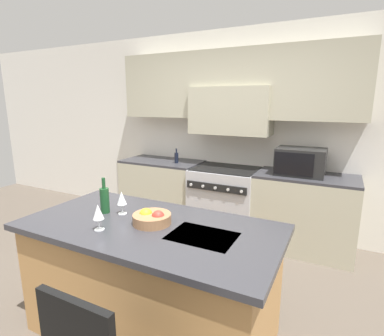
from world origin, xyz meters
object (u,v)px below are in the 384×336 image
at_px(fruit_bowl, 152,218).
at_px(wine_glass_near, 98,213).
at_px(wine_bottle, 105,200).
at_px(oil_bottle_on_counter, 176,157).
at_px(wine_glass_far, 122,199).
at_px(microwave, 300,162).
at_px(range_stove, 225,202).

bearing_deg(fruit_bowl, wine_glass_near, -135.83).
height_order(wine_bottle, wine_glass_near, wine_bottle).
bearing_deg(oil_bottle_on_counter, wine_glass_far, -73.45).
distance_m(microwave, wine_bottle, 2.27).
bearing_deg(range_stove, microwave, 1.17).
bearing_deg(oil_bottle_on_counter, microwave, 1.88).
xyz_separation_m(microwave, wine_bottle, (-1.23, -1.90, -0.08)).
relative_size(range_stove, wine_glass_far, 4.97).
xyz_separation_m(wine_glass_far, oil_bottle_on_counter, (-0.54, 1.81, -0.02)).
height_order(range_stove, fruit_bowl, fruit_bowl).
bearing_deg(fruit_bowl, wine_bottle, 177.86).
bearing_deg(oil_bottle_on_counter, range_stove, 2.77).
bearing_deg(wine_glass_far, wine_glass_near, -80.13).
xyz_separation_m(range_stove, wine_bottle, (-0.32, -1.89, 0.55)).
height_order(microwave, wine_bottle, microwave).
relative_size(wine_glass_near, oil_bottle_on_counter, 0.90).
height_order(range_stove, wine_glass_far, wine_glass_far).
height_order(wine_glass_near, oil_bottle_on_counter, oil_bottle_on_counter).
bearing_deg(oil_bottle_on_counter, fruit_bowl, -65.34).
distance_m(range_stove, oil_bottle_on_counter, 0.90).
xyz_separation_m(wine_glass_near, wine_glass_far, (-0.05, 0.31, 0.00)).
distance_m(wine_glass_near, fruit_bowl, 0.38).
bearing_deg(range_stove, oil_bottle_on_counter, -177.23).
bearing_deg(wine_bottle, range_stove, 80.27).
bearing_deg(microwave, wine_glass_near, -115.45).
bearing_deg(wine_glass_near, range_stove, 86.63).
xyz_separation_m(wine_glass_near, fruit_bowl, (0.26, 0.26, -0.08)).
relative_size(microwave, fruit_bowl, 1.94).
xyz_separation_m(wine_glass_far, fruit_bowl, (0.32, -0.05, -0.08)).
bearing_deg(range_stove, wine_bottle, -99.73).
bearing_deg(wine_bottle, microwave, 57.08).
height_order(microwave, fruit_bowl, microwave).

